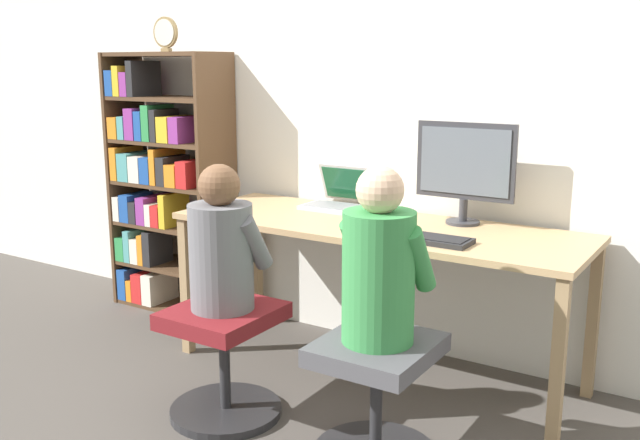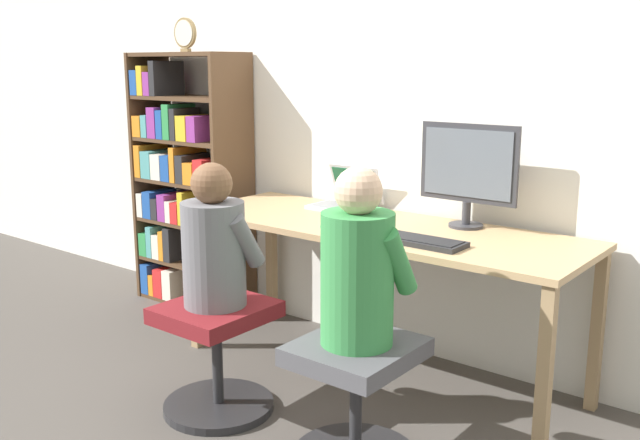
% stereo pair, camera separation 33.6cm
% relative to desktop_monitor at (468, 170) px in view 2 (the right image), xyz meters
% --- Properties ---
extents(ground_plane, '(14.00, 14.00, 0.00)m').
position_rel_desktop_monitor_xyz_m(ground_plane, '(-0.35, -0.56, -1.03)').
color(ground_plane, '#4C4742').
extents(wall_back, '(10.00, 0.05, 2.60)m').
position_rel_desktop_monitor_xyz_m(wall_back, '(-0.35, 0.19, 0.27)').
color(wall_back, silver).
rests_on(wall_back, ground_plane).
extents(desk, '(2.01, 0.69, 0.77)m').
position_rel_desktop_monitor_xyz_m(desk, '(-0.35, -0.22, -0.34)').
color(desk, tan).
rests_on(desk, ground_plane).
extents(desktop_monitor, '(0.49, 0.16, 0.48)m').
position_rel_desktop_monitor_xyz_m(desktop_monitor, '(0.00, 0.00, 0.00)').
color(desktop_monitor, '#333338').
rests_on(desktop_monitor, desk).
extents(laptop, '(0.31, 0.30, 0.22)m').
position_rel_desktop_monitor_xyz_m(laptop, '(-0.71, 0.01, -0.22)').
color(laptop, '#B7B7BC').
rests_on(laptop, desk).
extents(keyboard, '(0.38, 0.16, 0.03)m').
position_rel_desktop_monitor_xyz_m(keyboard, '(0.00, -0.41, -0.26)').
color(keyboard, '#232326').
rests_on(keyboard, desk).
extents(computer_mouse_by_keyboard, '(0.07, 0.10, 0.04)m').
position_rel_desktop_monitor_xyz_m(computer_mouse_by_keyboard, '(-0.25, -0.42, -0.25)').
color(computer_mouse_by_keyboard, black).
rests_on(computer_mouse_by_keyboard, desk).
extents(office_chair_left, '(0.49, 0.49, 0.49)m').
position_rel_desktop_monitor_xyz_m(office_chair_left, '(0.04, -0.93, -0.75)').
color(office_chair_left, '#262628').
rests_on(office_chair_left, ground_plane).
extents(office_chair_right, '(0.49, 0.49, 0.49)m').
position_rel_desktop_monitor_xyz_m(office_chair_right, '(-0.69, -0.96, -0.75)').
color(office_chair_right, '#262628').
rests_on(office_chair_right, ground_plane).
extents(person_at_monitor, '(0.33, 0.31, 0.67)m').
position_rel_desktop_monitor_xyz_m(person_at_monitor, '(0.04, -0.93, -0.25)').
color(person_at_monitor, '#388C47').
rests_on(person_at_monitor, office_chair_left).
extents(person_at_laptop, '(0.33, 0.30, 0.62)m').
position_rel_desktop_monitor_xyz_m(person_at_laptop, '(-0.69, -0.95, -0.27)').
color(person_at_laptop, slate).
rests_on(person_at_laptop, office_chair_right).
extents(bookshelf, '(0.78, 0.34, 1.58)m').
position_rel_desktop_monitor_xyz_m(bookshelf, '(-1.96, -0.04, -0.24)').
color(bookshelf, '#513823').
rests_on(bookshelf, ground_plane).
extents(desk_clock, '(0.17, 0.03, 0.19)m').
position_rel_desktop_monitor_xyz_m(desk_clock, '(-1.77, -0.13, 0.65)').
color(desk_clock, olive).
rests_on(desk_clock, bookshelf).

